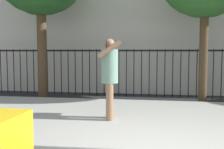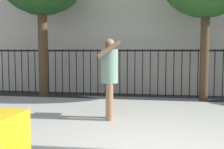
# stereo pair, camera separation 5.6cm
# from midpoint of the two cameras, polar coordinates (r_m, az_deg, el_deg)

# --- Properties ---
(sidewalk) EXTENTS (28.00, 4.40, 0.15)m
(sidewalk) POSITION_cam_midpoint_polar(r_m,az_deg,el_deg) (5.83, 10.52, -9.73)
(sidewalk) COLOR #9E9B93
(sidewalk) RESTS_ON ground
(iron_fence) EXTENTS (12.03, 0.04, 1.60)m
(iron_fence) POSITION_cam_midpoint_polar(r_m,az_deg,el_deg) (9.36, 10.34, 1.59)
(iron_fence) COLOR black
(iron_fence) RESTS_ON ground
(pedestrian_on_phone) EXTENTS (0.48, 0.69, 1.63)m
(pedestrian_on_phone) POSITION_cam_midpoint_polar(r_m,az_deg,el_deg) (5.63, -0.23, 0.35)
(pedestrian_on_phone) COLOR #936B4C
(pedestrian_on_phone) RESTS_ON sidewalk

